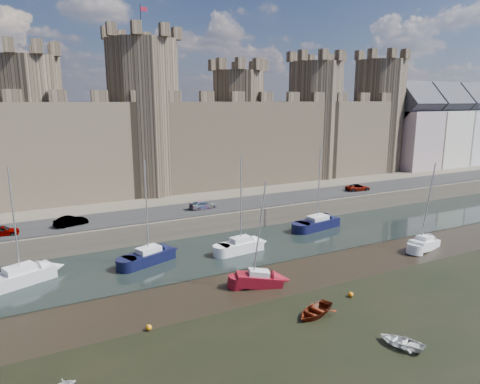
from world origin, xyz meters
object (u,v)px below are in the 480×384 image
Objects in this scene: car_3 at (358,188)px; sailboat_2 at (241,245)px; car_1 at (71,221)px; sailboat_0 at (20,276)px; sailboat_3 at (318,223)px; sailboat_4 at (259,279)px; car_2 at (203,205)px; sailboat_5 at (424,243)px; car_0 at (2,231)px; sailboat_1 at (149,256)px.

sailboat_2 is at bearing 121.52° from car_3.
car_1 is 0.34× the size of sailboat_2.
sailboat_0 is at bearing 110.14° from car_3.
sailboat_4 is at bearing -152.25° from sailboat_3.
car_2 is at bearing -104.89° from car_1.
car_1 is at bearing 88.69° from car_2.
sailboat_4 is 21.83m from sailboat_5.
sailboat_0 is at bearing -162.59° from car_0.
sailboat_2 reaches higher than car_2.
car_3 is 37.76m from sailboat_1.
sailboat_4 reaches higher than car_2.
sailboat_5 is at bearing -138.32° from car_2.
car_0 is at bearing 100.37° from car_3.
car_3 is at bearing -11.62° from sailboat_0.
car_1 is at bearing 99.80° from car_3.
car_0 is 25.77m from sailboat_2.
sailboat_5 is at bearing -29.96° from sailboat_2.
sailboat_0 is 1.01× the size of sailboat_1.
car_1 is at bearing 156.79° from sailboat_3.
sailboat_2 is (-26.51, -10.48, -2.20)m from car_3.
sailboat_0 is 42.58m from sailboat_5.
sailboat_2 reaches higher than car_0.
car_2 is 11.20m from sailboat_2.
sailboat_5 reaches higher than sailboat_4.
car_2 is 0.35× the size of sailboat_3.
sailboat_1 reaches higher than car_3.
sailboat_0 reaches higher than car_0.
car_1 is 0.37× the size of sailboat_5.
car_1 is 30.76m from sailboat_3.
car_0 is 0.31× the size of sailboat_3.
car_0 is 0.88× the size of car_2.
sailboat_0 is (-22.12, -9.24, -2.22)m from car_2.
sailboat_0 is 12.01m from sailboat_1.
car_1 is at bearing 135.82° from sailboat_5.
sailboat_5 is at bearing -35.95° from sailboat_0.
car_0 is 8.79m from sailboat_0.
car_2 is 0.39× the size of sailboat_5.
sailboat_0 reaches higher than car_2.
car_1 is 23.95m from sailboat_4.
sailboat_3 reaches higher than sailboat_4.
car_2 is 24.07m from sailboat_0.
sailboat_5 is (-7.30, -19.14, -2.32)m from car_3.
car_1 is 40.72m from sailboat_5.
sailboat_0 reaches higher than car_3.
sailboat_0 is 22.10m from sailboat_4.
car_0 is at bearing 157.13° from sailboat_4.
car_2 is 0.36× the size of sailboat_2.
sailboat_3 reaches higher than sailboat_5.
sailboat_0 is (-48.60, -8.74, -2.20)m from car_3.
sailboat_3 is at bearing 56.40° from sailboat_4.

